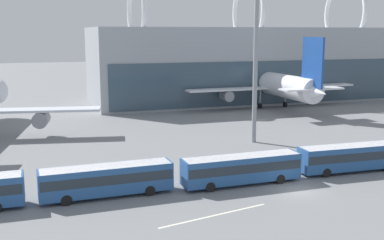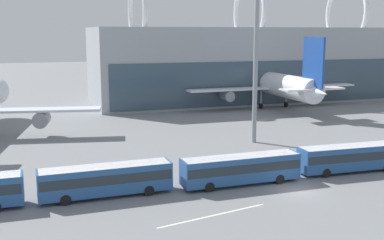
{
  "view_description": "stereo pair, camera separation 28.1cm",
  "coord_description": "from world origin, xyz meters",
  "px_view_note": "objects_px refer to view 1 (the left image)",
  "views": [
    {
      "loc": [
        -24.25,
        -39.85,
        15.48
      ],
      "look_at": [
        -4.5,
        19.54,
        4.0
      ],
      "focal_mm": 45.0,
      "sensor_mm": 36.0,
      "label": 1
    },
    {
      "loc": [
        -23.99,
        -39.93,
        15.48
      ],
      "look_at": [
        -4.5,
        19.54,
        4.0
      ],
      "focal_mm": 45.0,
      "sensor_mm": 36.0,
      "label": 2
    }
  ],
  "objects_px": {
    "shuttle_bus_1": "(107,178)",
    "shuttle_bus_2": "(242,168)",
    "airliner_at_gate_far": "(272,83)",
    "shuttle_bus_3": "(352,156)"
  },
  "relations": [
    {
      "from": "shuttle_bus_1",
      "to": "shuttle_bus_2",
      "type": "relative_size",
      "value": 1.0
    },
    {
      "from": "airliner_at_gate_far",
      "to": "shuttle_bus_2",
      "type": "height_order",
      "value": "airliner_at_gate_far"
    },
    {
      "from": "shuttle_bus_1",
      "to": "shuttle_bus_2",
      "type": "xyz_separation_m",
      "value": [
        13.68,
        -0.62,
        0.0
      ]
    },
    {
      "from": "airliner_at_gate_far",
      "to": "shuttle_bus_3",
      "type": "height_order",
      "value": "airliner_at_gate_far"
    },
    {
      "from": "shuttle_bus_3",
      "to": "airliner_at_gate_far",
      "type": "bearing_deg",
      "value": 75.13
    },
    {
      "from": "airliner_at_gate_far",
      "to": "shuttle_bus_1",
      "type": "distance_m",
      "value": 60.61
    },
    {
      "from": "shuttle_bus_1",
      "to": "shuttle_bus_2",
      "type": "height_order",
      "value": "same"
    },
    {
      "from": "shuttle_bus_3",
      "to": "shuttle_bus_1",
      "type": "bearing_deg",
      "value": -178.7
    },
    {
      "from": "airliner_at_gate_far",
      "to": "shuttle_bus_2",
      "type": "xyz_separation_m",
      "value": [
        -27.14,
        -45.3,
        -3.24
      ]
    },
    {
      "from": "airliner_at_gate_far",
      "to": "shuttle_bus_2",
      "type": "bearing_deg",
      "value": 147.86
    }
  ]
}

